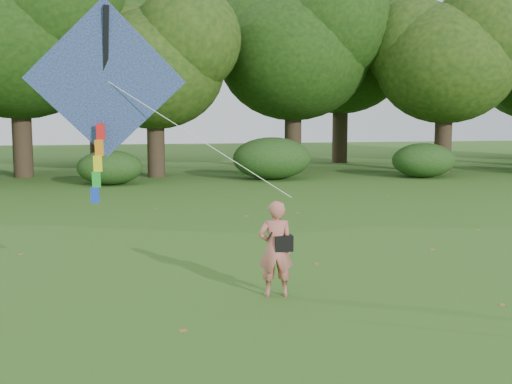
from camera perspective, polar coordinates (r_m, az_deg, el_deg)
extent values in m
plane|color=#265114|center=(10.74, 6.25, -9.19)|extent=(100.00, 100.00, 0.00)
imported|color=#C0675A|center=(10.52, 1.75, -5.05)|extent=(0.61, 0.44, 1.58)
cube|color=black|center=(10.49, 2.43, -4.55)|extent=(0.30, 0.20, 0.26)
cylinder|color=black|center=(10.40, 1.81, -2.94)|extent=(0.33, 0.14, 0.47)
cube|color=#2662A8|center=(10.70, -13.25, 9.68)|extent=(2.56, 0.57, 2.52)
cube|color=black|center=(10.73, -13.24, 9.67)|extent=(0.20, 0.75, 2.26)
cylinder|color=white|center=(10.39, -5.10, 4.72)|extent=(2.92, 0.72, 1.89)
cube|color=red|center=(10.72, -13.65, 5.24)|extent=(0.14, 0.06, 0.26)
cube|color=orange|center=(10.73, -13.77, 3.85)|extent=(0.14, 0.06, 0.26)
cube|color=yellow|center=(10.75, -13.89, 2.46)|extent=(0.14, 0.06, 0.26)
cube|color=green|center=(10.77, -14.01, 1.08)|extent=(0.14, 0.06, 0.26)
cube|color=blue|center=(10.80, -14.13, -0.30)|extent=(0.14, 0.06, 0.26)
cylinder|color=#3A2D1E|center=(31.25, -20.07, 4.76)|extent=(0.88, 0.88, 3.85)
ellipsoid|color=#1E3F11|center=(31.37, -20.40, 12.31)|extent=(8.00, 8.00, 6.80)
cylinder|color=#3A2D1E|center=(29.89, -8.89, 4.35)|extent=(0.80, 0.80, 3.15)
ellipsoid|color=#1E3F11|center=(29.92, -9.02, 10.74)|extent=(6.40, 6.40, 5.44)
cylinder|color=#3A2D1E|center=(32.87, 3.30, 5.13)|extent=(0.86, 0.86, 3.67)
ellipsoid|color=#1E3F11|center=(32.96, 3.36, 11.97)|extent=(7.60, 7.60, 6.46)
cylinder|color=#3A2D1E|center=(33.01, 16.30, 4.65)|extent=(0.83, 0.83, 3.43)
ellipsoid|color=#1E3F11|center=(33.06, 16.52, 10.87)|extent=(6.80, 6.80, 5.78)
cylinder|color=#3A2D1E|center=(37.41, -13.94, 5.05)|extent=(0.84, 0.84, 3.50)
ellipsoid|color=#1E3F11|center=(37.46, -14.11, 10.68)|extent=(7.00, 7.00, 5.95)
cylinder|color=#3A2D1E|center=(38.31, 7.48, 5.64)|extent=(0.90, 0.90, 4.02)
ellipsoid|color=#1E3F11|center=(38.42, 7.58, 11.85)|extent=(7.80, 7.80, 6.63)
ellipsoid|color=#264919|center=(27.05, -12.86, 2.13)|extent=(2.66, 2.09, 1.42)
ellipsoid|color=#264919|center=(28.47, 1.41, 3.01)|extent=(3.50, 2.75, 1.88)
ellipsoid|color=#264919|center=(30.30, 14.68, 2.75)|extent=(2.94, 2.31, 1.58)
cube|color=#976429|center=(14.64, 15.38, -4.95)|extent=(0.12, 0.09, 0.01)
cube|color=#976429|center=(20.27, -8.93, -1.44)|extent=(0.14, 0.14, 0.01)
cube|color=#976429|center=(19.19, 3.71, -1.86)|extent=(0.13, 0.09, 0.01)
cube|color=#976429|center=(12.90, 5.40, -6.37)|extent=(0.10, 0.13, 0.01)
cube|color=#976429|center=(9.15, -6.52, -12.12)|extent=(0.14, 0.11, 0.01)
cube|color=#976429|center=(23.50, 11.67, -0.32)|extent=(0.14, 0.14, 0.01)
cube|color=#976429|center=(14.54, -20.19, -5.23)|extent=(0.08, 0.12, 0.01)
cube|color=#976429|center=(18.57, -0.84, -2.15)|extent=(0.13, 0.14, 0.01)
cube|color=#976429|center=(10.91, 21.05, -9.35)|extent=(0.13, 0.14, 0.01)
cube|color=#976429|center=(17.36, 19.06, -3.21)|extent=(0.14, 0.13, 0.01)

